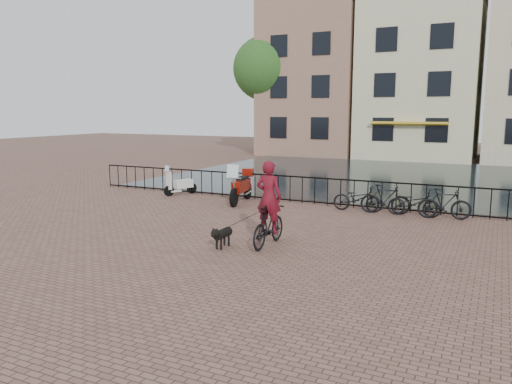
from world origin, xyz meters
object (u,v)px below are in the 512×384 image
at_px(motorcycle, 241,182).
at_px(cyclist, 269,209).
at_px(scooter, 180,179).
at_px(dog, 223,236).

bearing_deg(motorcycle, cyclist, -65.60).
height_order(cyclist, scooter, cyclist).
distance_m(cyclist, scooter, 8.75).
bearing_deg(cyclist, dog, 32.59).
bearing_deg(dog, scooter, 132.20).
bearing_deg(scooter, motorcycle, 15.15).
xyz_separation_m(dog, motorcycle, (-2.53, 5.79, 0.50)).
bearing_deg(motorcycle, scooter, 160.73).
relative_size(motorcycle, scooter, 1.60).
height_order(cyclist, dog, cyclist).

